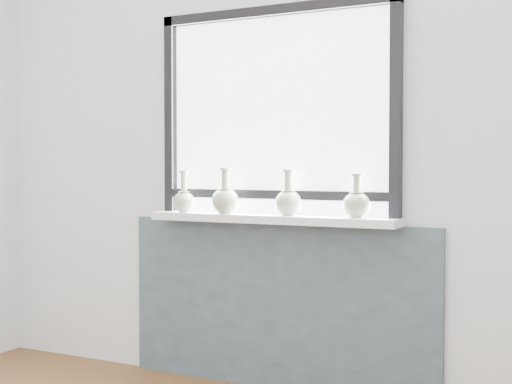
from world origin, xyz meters
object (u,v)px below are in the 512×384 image
at_px(vase_a, 184,200).
at_px(vase_c, 288,200).
at_px(windowsill, 270,219).
at_px(vase_b, 225,199).
at_px(vase_d, 357,203).

bearing_deg(vase_a, vase_c, 1.78).
bearing_deg(windowsill, vase_b, -173.14).
relative_size(vase_b, vase_c, 1.03).
height_order(vase_a, vase_c, vase_c).
xyz_separation_m(windowsill, vase_c, (0.10, 0.00, 0.10)).
relative_size(vase_c, vase_d, 1.09).
bearing_deg(windowsill, vase_a, -178.15).
xyz_separation_m(vase_b, vase_d, (0.69, 0.03, -0.01)).
distance_m(vase_b, vase_d, 0.69).
bearing_deg(vase_b, vase_c, 5.32).
bearing_deg(windowsill, vase_c, 1.45).
bearing_deg(vase_b, vase_a, 177.10).
distance_m(vase_b, vase_c, 0.34).
height_order(windowsill, vase_c, vase_c).
distance_m(vase_c, vase_d, 0.35).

